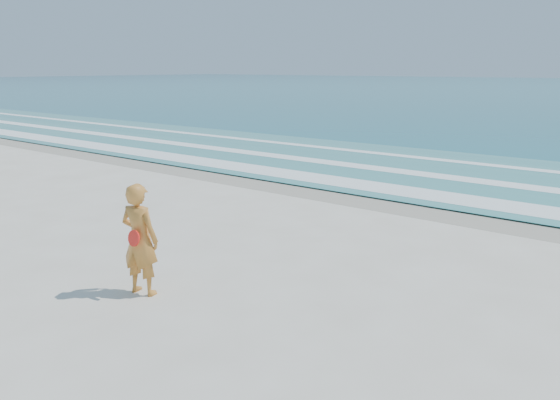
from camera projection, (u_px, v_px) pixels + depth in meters
The scene contains 7 objects.
ground at pixel (134, 311), 8.56m from camera, with size 400.00×400.00×0.00m, color silver.
wet_sand at pixel (393, 202), 15.46m from camera, with size 400.00×2.40×0.00m, color #B2A893.
shallow at pixel (457, 174), 19.29m from camera, with size 400.00×10.00×0.01m, color #59B7AD.
foam_near at pixel (413, 192), 16.45m from camera, with size 400.00×1.40×0.01m, color white.
foam_mid at pixel (449, 177), 18.67m from camera, with size 400.00×0.90×0.01m, color white.
foam_far at pixel (481, 164), 21.21m from camera, with size 400.00×0.60×0.01m, color white.
woman at pixel (140, 239), 9.03m from camera, with size 0.77×0.59×1.91m.
Camera 1 is at (6.66, -4.83, 3.74)m, focal length 35.00 mm.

